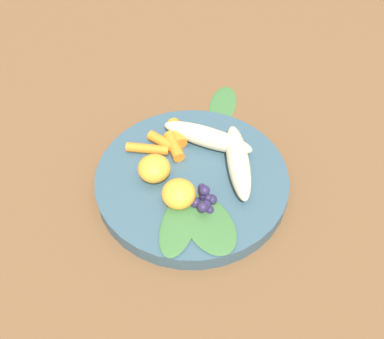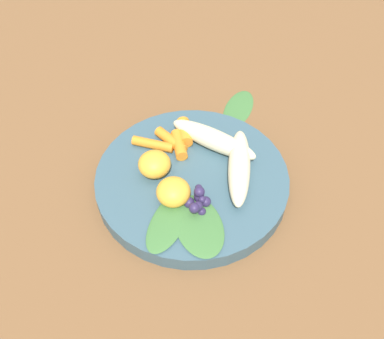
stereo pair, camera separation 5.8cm
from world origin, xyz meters
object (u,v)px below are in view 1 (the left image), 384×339
(bowl, at_px, (192,180))
(orange_segment_near, at_px, (179,194))
(kale_leaf_stray, at_px, (223,104))
(banana_peeled_right, at_px, (238,161))
(banana_peeled_left, at_px, (207,137))

(bowl, bearing_deg, orange_segment_near, 155.57)
(bowl, relative_size, kale_leaf_stray, 2.69)
(orange_segment_near, bearing_deg, bowl, -24.43)
(bowl, distance_m, kale_leaf_stray, 0.19)
(banana_peeled_right, bearing_deg, orange_segment_near, 122.46)
(banana_peeled_left, bearing_deg, orange_segment_near, 92.95)
(orange_segment_near, distance_m, kale_leaf_stray, 0.24)
(banana_peeled_left, relative_size, banana_peeled_right, 1.00)
(bowl, distance_m, banana_peeled_left, 0.07)
(banana_peeled_left, height_order, kale_leaf_stray, banana_peeled_left)
(banana_peeled_left, height_order, banana_peeled_right, same)
(bowl, xyz_separation_m, kale_leaf_stray, (0.17, -0.07, -0.01))
(banana_peeled_left, xyz_separation_m, banana_peeled_right, (-0.05, -0.04, 0.00))
(bowl, height_order, orange_segment_near, orange_segment_near)
(banana_peeled_left, bearing_deg, bowl, 92.36)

